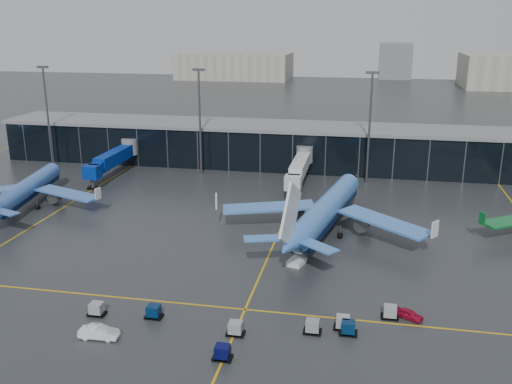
% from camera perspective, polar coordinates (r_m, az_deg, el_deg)
% --- Properties ---
extents(ground, '(600.00, 600.00, 0.00)m').
position_cam_1_polar(ground, '(91.72, -5.27, -6.64)').
color(ground, '#282B2D').
rests_on(ground, ground).
extents(terminal_pier, '(142.00, 17.00, 10.70)m').
position_cam_1_polar(terminal_pier, '(147.91, 1.38, 4.77)').
color(terminal_pier, black).
rests_on(terminal_pier, ground).
extents(jet_bridges, '(94.00, 27.50, 7.20)m').
position_cam_1_polar(jet_bridges, '(140.71, -14.19, 3.26)').
color(jet_bridges, '#595B60').
rests_on(jet_bridges, ground).
extents(flood_masts, '(203.00, 0.50, 25.50)m').
position_cam_1_polar(flood_masts, '(133.90, 2.66, 7.13)').
color(flood_masts, '#595B60').
rests_on(flood_masts, ground).
extents(distant_hangars, '(260.00, 71.00, 22.00)m').
position_cam_1_polar(distant_hangars, '(352.64, 15.56, 11.80)').
color(distant_hangars, '#B2AD99').
rests_on(distant_hangars, ground).
extents(taxi_lines, '(220.00, 120.00, 0.02)m').
position_cam_1_polar(taxi_lines, '(99.23, 2.02, -4.69)').
color(taxi_lines, gold).
rests_on(taxi_lines, ground).
extents(airliner_arkefly, '(39.38, 43.23, 11.77)m').
position_cam_1_polar(airliner_arkefly, '(123.32, -22.08, 1.26)').
color(airliner_arkefly, '#3A6ABF').
rests_on(airliner_arkefly, ground).
extents(airliner_klm_near, '(47.48, 51.83, 13.86)m').
position_cam_1_polar(airliner_klm_near, '(100.96, 7.15, -0.27)').
color(airliner_klm_near, '#3F7ACF').
rests_on(airliner_klm_near, ground).
extents(baggage_carts, '(39.20, 14.50, 1.70)m').
position_cam_1_polar(baggage_carts, '(71.61, 0.61, -13.06)').
color(baggage_carts, black).
rests_on(baggage_carts, ground).
extents(mobile_airstair, '(2.98, 3.68, 3.45)m').
position_cam_1_polar(mobile_airstair, '(89.25, 4.09, -6.76)').
color(mobile_airstair, white).
rests_on(mobile_airstair, ground).
extents(service_van_red, '(3.87, 3.08, 1.24)m').
position_cam_1_polar(service_van_red, '(76.54, 15.06, -11.71)').
color(service_van_red, '#A80C2B').
rests_on(service_van_red, ground).
extents(service_van_white, '(4.90, 1.97, 1.59)m').
position_cam_1_polar(service_van_white, '(72.37, -15.43, -13.36)').
color(service_van_white, white).
rests_on(service_van_white, ground).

